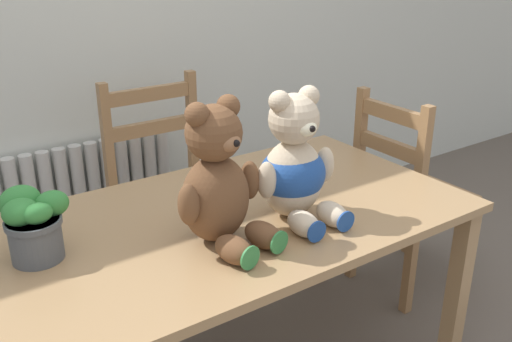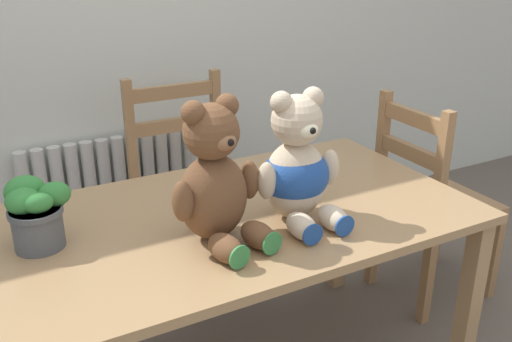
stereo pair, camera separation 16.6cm
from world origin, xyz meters
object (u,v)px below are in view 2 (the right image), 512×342
at_px(wooden_chair_behind, 188,188).
at_px(potted_plant, 35,212).
at_px(teddy_bear_left, 216,181).
at_px(teddy_bear_right, 297,169).
at_px(wooden_chair_side, 430,203).

bearing_deg(wooden_chair_behind, potted_plant, 43.41).
distance_m(teddy_bear_left, teddy_bear_right, 0.27).
bearing_deg(teddy_bear_left, wooden_chair_side, -178.19).
distance_m(wooden_chair_behind, potted_plant, 1.04).
distance_m(wooden_chair_behind, teddy_bear_left, 1.00).
height_order(wooden_chair_behind, teddy_bear_left, teddy_bear_left).
height_order(wooden_chair_side, teddy_bear_right, teddy_bear_right).
relative_size(wooden_chair_side, teddy_bear_right, 2.28).
bearing_deg(teddy_bear_left, teddy_bear_right, 169.62).
relative_size(teddy_bear_left, teddy_bear_right, 1.03).
bearing_deg(potted_plant, wooden_chair_behind, 43.41).
bearing_deg(wooden_chair_behind, wooden_chair_side, 145.33).
xyz_separation_m(wooden_chair_side, teddy_bear_left, (-1.13, -0.26, 0.43)).
bearing_deg(potted_plant, teddy_bear_left, -23.63).
xyz_separation_m(wooden_chair_behind, potted_plant, (-0.71, -0.67, 0.34)).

